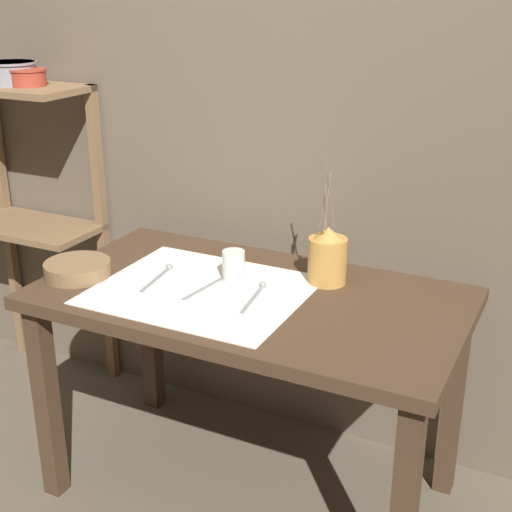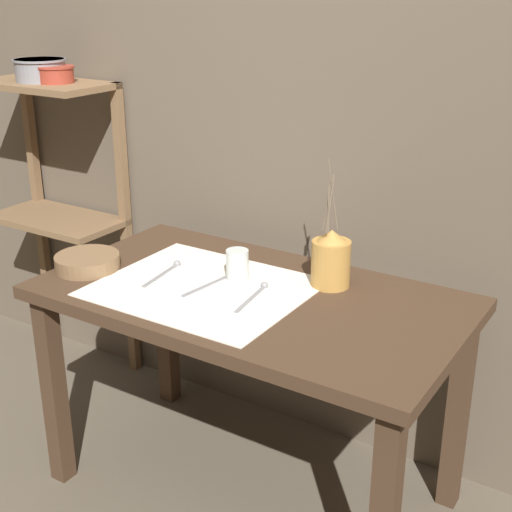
# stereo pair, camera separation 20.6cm
# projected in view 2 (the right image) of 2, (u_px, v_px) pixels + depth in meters

# --- Properties ---
(ground_plane) EXTENTS (12.00, 12.00, 0.00)m
(ground_plane) POSITION_uv_depth(u_px,v_px,m) (251.00, 488.00, 2.38)
(ground_plane) COLOR brown
(stone_wall_back) EXTENTS (7.00, 0.06, 2.40)m
(stone_wall_back) POSITION_uv_depth(u_px,v_px,m) (327.00, 107.00, 2.30)
(stone_wall_back) COLOR brown
(stone_wall_back) RESTS_ON ground_plane
(wooden_table) EXTENTS (1.27, 0.70, 0.72)m
(wooden_table) POSITION_uv_depth(u_px,v_px,m) (250.00, 322.00, 2.15)
(wooden_table) COLOR #422D1E
(wooden_table) RESTS_ON ground_plane
(wooden_shelf_unit) EXTENTS (0.54, 0.29, 1.22)m
(wooden_shelf_unit) POSITION_uv_depth(u_px,v_px,m) (60.00, 177.00, 2.86)
(wooden_shelf_unit) COLOR brown
(wooden_shelf_unit) RESTS_ON ground_plane
(linen_cloth) EXTENTS (0.61, 0.52, 0.00)m
(linen_cloth) POSITION_uv_depth(u_px,v_px,m) (204.00, 287.00, 2.15)
(linen_cloth) COLOR silver
(linen_cloth) RESTS_ON wooden_table
(pitcher_with_flowers) EXTENTS (0.12, 0.12, 0.39)m
(pitcher_with_flowers) POSITION_uv_depth(u_px,v_px,m) (331.00, 260.00, 2.14)
(pitcher_with_flowers) COLOR #B7843D
(pitcher_with_flowers) RESTS_ON wooden_table
(wooden_bowl) EXTENTS (0.21, 0.21, 0.05)m
(wooden_bowl) POSITION_uv_depth(u_px,v_px,m) (87.00, 262.00, 2.28)
(wooden_bowl) COLOR brown
(wooden_bowl) RESTS_ON wooden_table
(glass_tumbler_near) EXTENTS (0.07, 0.07, 0.09)m
(glass_tumbler_near) POSITION_uv_depth(u_px,v_px,m) (237.00, 264.00, 2.19)
(glass_tumbler_near) COLOR silver
(glass_tumbler_near) RESTS_ON wooden_table
(spoon_outer) EXTENTS (0.04, 0.21, 0.02)m
(spoon_outer) POSITION_uv_depth(u_px,v_px,m) (171.00, 268.00, 2.27)
(spoon_outer) COLOR gray
(spoon_outer) RESTS_ON wooden_table
(fork_inner) EXTENTS (0.04, 0.20, 0.00)m
(fork_inner) POSITION_uv_depth(u_px,v_px,m) (206.00, 286.00, 2.15)
(fork_inner) COLOR gray
(fork_inner) RESTS_ON wooden_table
(spoon_inner) EXTENTS (0.05, 0.21, 0.02)m
(spoon_inner) POSITION_uv_depth(u_px,v_px,m) (259.00, 291.00, 2.11)
(spoon_inner) COLOR gray
(spoon_inner) RESTS_ON wooden_table
(metal_pot_large) EXTENTS (0.20, 0.20, 0.08)m
(metal_pot_large) POSITION_uv_depth(u_px,v_px,m) (40.00, 69.00, 2.68)
(metal_pot_large) COLOR gray
(metal_pot_large) RESTS_ON wooden_shelf_unit
(metal_pot_small) EXTENTS (0.14, 0.14, 0.06)m
(metal_pot_small) POSITION_uv_depth(u_px,v_px,m) (56.00, 73.00, 2.64)
(metal_pot_small) COLOR #9E3828
(metal_pot_small) RESTS_ON wooden_shelf_unit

